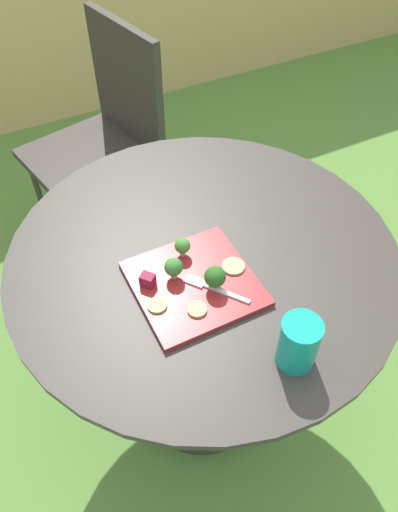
{
  "coord_description": "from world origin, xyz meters",
  "views": [
    {
      "loc": [
        -0.37,
        -0.71,
        1.59
      ],
      "look_at": [
        -0.03,
        -0.04,
        0.77
      ],
      "focal_mm": 34.6,
      "sensor_mm": 36.0,
      "label": 1
    }
  ],
  "objects_px": {
    "salad_plate": "(194,283)",
    "fork": "(211,287)",
    "patio_chair": "(107,129)",
    "drinking_glass": "(298,345)"
  },
  "relations": [
    {
      "from": "salad_plate",
      "to": "fork",
      "type": "bearing_deg",
      "value": -53.47
    },
    {
      "from": "patio_chair",
      "to": "drinking_glass",
      "type": "xyz_separation_m",
      "value": [
        -0.02,
        -1.24,
        0.25
      ]
    },
    {
      "from": "patio_chair",
      "to": "drinking_glass",
      "type": "height_order",
      "value": "patio_chair"
    },
    {
      "from": "salad_plate",
      "to": "drinking_glass",
      "type": "height_order",
      "value": "drinking_glass"
    },
    {
      "from": "salad_plate",
      "to": "drinking_glass",
      "type": "xyz_separation_m",
      "value": [
        0.09,
        -0.26,
        0.05
      ]
    },
    {
      "from": "patio_chair",
      "to": "salad_plate",
      "type": "distance_m",
      "value": 1.01
    },
    {
      "from": "drinking_glass",
      "to": "fork",
      "type": "relative_size",
      "value": 0.88
    },
    {
      "from": "salad_plate",
      "to": "patio_chair",
      "type": "bearing_deg",
      "value": 83.35
    },
    {
      "from": "patio_chair",
      "to": "salad_plate",
      "type": "relative_size",
      "value": 3.43
    },
    {
      "from": "patio_chair",
      "to": "salad_plate",
      "type": "bearing_deg",
      "value": -96.65
    }
  ]
}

